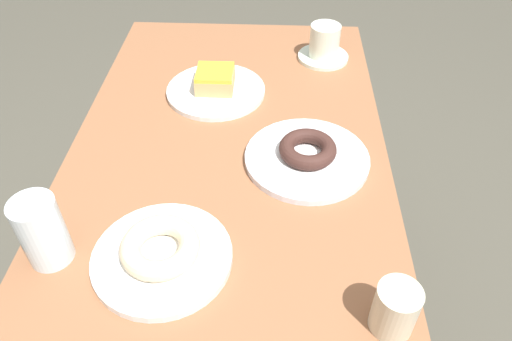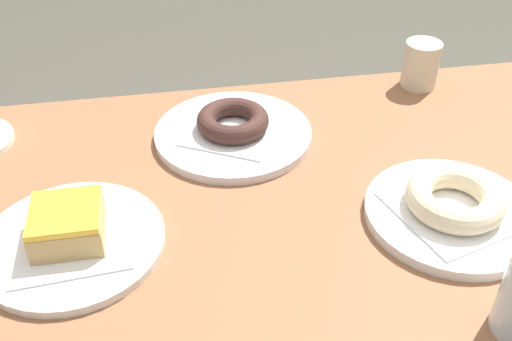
{
  "view_description": "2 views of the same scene",
  "coord_description": "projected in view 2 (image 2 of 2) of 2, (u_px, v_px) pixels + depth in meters",
  "views": [
    {
      "loc": [
        0.65,
        0.09,
        1.34
      ],
      "look_at": [
        0.0,
        0.06,
        0.74
      ],
      "focal_mm": 34.19,
      "sensor_mm": 36.0,
      "label": 1
    },
    {
      "loc": [
        -0.15,
        -0.59,
        1.22
      ],
      "look_at": [
        -0.04,
        0.03,
        0.75
      ],
      "focal_mm": 41.47,
      "sensor_mm": 36.0,
      "label": 2
    }
  ],
  "objects": [
    {
      "name": "plate_glazed_square",
      "position": [
        72.0,
        243.0,
        0.71
      ],
      "size": [
        0.22,
        0.22,
        0.01
      ],
      "primitive_type": "cylinder",
      "color": "white",
      "rests_on": "table"
    },
    {
      "name": "sugar_jar",
      "position": [
        421.0,
        65.0,
        1.01
      ],
      "size": [
        0.06,
        0.06,
        0.08
      ],
      "primitive_type": "cylinder",
      "color": "beige",
      "rests_on": "table"
    },
    {
      "name": "napkin_sugar_ring",
      "position": [
        452.0,
        209.0,
        0.74
      ],
      "size": [
        0.17,
        0.17,
        0.0
      ],
      "primitive_type": "cube",
      "rotation": [
        0.0,
        0.0,
        0.29
      ],
      "color": "white",
      "rests_on": "plate_sugar_ring"
    },
    {
      "name": "table",
      "position": [
        289.0,
        244.0,
        0.84
      ],
      "size": [
        1.25,
        0.62,
        0.72
      ],
      "color": "#915C3C",
      "rests_on": "ground_plane"
    },
    {
      "name": "donut_sugar_ring",
      "position": [
        455.0,
        198.0,
        0.73
      ],
      "size": [
        0.12,
        0.12,
        0.03
      ],
      "primitive_type": "torus",
      "color": "beige",
      "rests_on": "napkin_sugar_ring"
    },
    {
      "name": "donut_glazed_square",
      "position": [
        67.0,
        224.0,
        0.69
      ],
      "size": [
        0.08,
        0.08,
        0.04
      ],
      "color": "tan",
      "rests_on": "napkin_glazed_square"
    },
    {
      "name": "napkin_chocolate_ring",
      "position": [
        233.0,
        129.0,
        0.89
      ],
      "size": [
        0.18,
        0.18,
        0.0
      ],
      "primitive_type": "cube",
      "rotation": [
        0.0,
        0.0,
        -0.5
      ],
      "color": "white",
      "rests_on": "plate_chocolate_ring"
    },
    {
      "name": "plate_sugar_ring",
      "position": [
        451.0,
        214.0,
        0.75
      ],
      "size": [
        0.22,
        0.22,
        0.01
      ],
      "primitive_type": "cylinder",
      "color": "white",
      "rests_on": "table"
    },
    {
      "name": "napkin_glazed_square",
      "position": [
        71.0,
        238.0,
        0.7
      ],
      "size": [
        0.15,
        0.15,
        0.0
      ],
      "primitive_type": "cube",
      "rotation": [
        0.0,
        0.0,
        0.08
      ],
      "color": "white",
      "rests_on": "plate_glazed_square"
    },
    {
      "name": "donut_chocolate_ring",
      "position": [
        233.0,
        121.0,
        0.88
      ],
      "size": [
        0.11,
        0.11,
        0.03
      ],
      "primitive_type": "torus",
      "color": "#40251F",
      "rests_on": "napkin_chocolate_ring"
    },
    {
      "name": "plate_chocolate_ring",
      "position": [
        233.0,
        134.0,
        0.9
      ],
      "size": [
        0.24,
        0.24,
        0.01
      ],
      "primitive_type": "cylinder",
      "color": "white",
      "rests_on": "table"
    }
  ]
}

